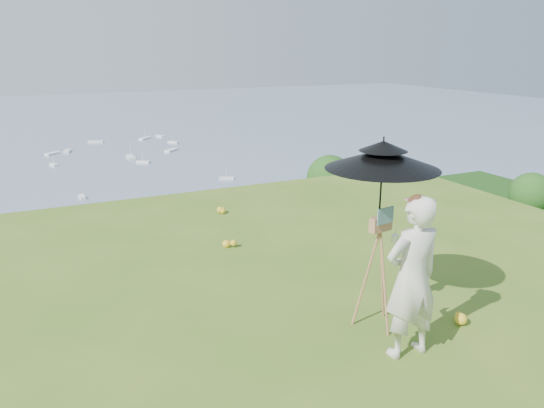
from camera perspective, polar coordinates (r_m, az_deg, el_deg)
name	(u,v)px	position (r m, az deg, el deg)	size (l,w,h in m)	color
ground	(284,386)	(5.21, 1.29, -18.97)	(14.00, 14.00, 0.00)	#476C1F
shoreline_tier	(62,315)	(87.94, -21.62, -11.01)	(170.00, 28.00, 8.00)	slate
bay_water	(30,138)	(246.59, -24.60, 6.47)	(700.00, 700.00, 0.00)	#7285A3
slope_trees	(74,298)	(42.81, -20.49, -9.43)	(110.00, 50.00, 6.00)	#234F17
harbor_town	(57,275)	(85.26, -22.08, -7.12)	(110.00, 22.00, 5.00)	beige
wildflowers	(272,366)	(5.36, 0.05, -17.04)	(10.00, 10.50, 0.12)	yellow
painter	(412,278)	(5.43, 14.81, -7.68)	(0.62, 0.40, 1.69)	beige
field_easel	(378,268)	(5.95, 11.33, -6.74)	(0.53, 0.53, 1.41)	#A16843
sun_umbrella	(381,183)	(5.67, 11.66, 2.19)	(1.20, 1.20, 0.99)	black
painter_cap	(418,200)	(5.16, 15.46, 0.43)	(0.19, 0.23, 0.10)	#D07284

